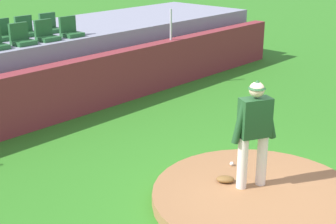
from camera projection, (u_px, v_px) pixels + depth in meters
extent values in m
plane|color=#307A21|center=(257.00, 203.00, 7.81)|extent=(60.00, 60.00, 0.00)
cylinder|color=#966640|center=(257.00, 198.00, 7.78)|extent=(3.40, 3.40, 0.20)
cylinder|color=white|center=(242.00, 163.00, 7.76)|extent=(0.17, 0.17, 0.88)
cylinder|color=white|center=(262.00, 160.00, 7.87)|extent=(0.17, 0.17, 0.88)
cube|color=#1E4723|center=(255.00, 118.00, 7.56)|extent=(0.56, 0.46, 0.63)
cylinder|color=#1E4723|center=(240.00, 122.00, 7.49)|extent=(0.28, 0.22, 0.72)
cylinder|color=#1E4723|center=(269.00, 118.00, 7.66)|extent=(0.30, 0.23, 0.71)
sphere|color=beige|center=(257.00, 90.00, 7.41)|extent=(0.24, 0.24, 0.24)
cone|color=#1E4723|center=(257.00, 84.00, 7.38)|extent=(0.38, 0.38, 0.13)
sphere|color=white|center=(232.00, 164.00, 8.65)|extent=(0.07, 0.07, 0.07)
ellipsoid|color=brown|center=(225.00, 179.00, 8.05)|extent=(0.34, 0.36, 0.11)
cube|color=maroon|center=(52.00, 94.00, 11.13)|extent=(17.58, 0.40, 1.34)
cylinder|color=silver|center=(171.00, 25.00, 13.61)|extent=(0.06, 0.06, 0.88)
cube|color=#276030|center=(24.00, 43.00, 11.40)|extent=(0.48, 0.44, 0.10)
cube|color=#276030|center=(19.00, 31.00, 11.43)|extent=(0.48, 0.08, 0.40)
cube|color=#276030|center=(48.00, 39.00, 11.88)|extent=(0.48, 0.44, 0.10)
cube|color=#276030|center=(43.00, 28.00, 11.91)|extent=(0.48, 0.08, 0.40)
cube|color=#276030|center=(72.00, 35.00, 12.38)|extent=(0.48, 0.44, 0.10)
cube|color=#276030|center=(67.00, 24.00, 12.41)|extent=(0.48, 0.08, 0.40)
cube|color=#276030|center=(5.00, 38.00, 11.98)|extent=(0.48, 0.44, 0.10)
cube|color=#276030|center=(0.00, 27.00, 12.01)|extent=(0.48, 0.08, 0.40)
cube|color=#276030|center=(28.00, 34.00, 12.47)|extent=(0.48, 0.44, 0.10)
cube|color=#276030|center=(23.00, 23.00, 12.50)|extent=(0.48, 0.08, 0.40)
cube|color=#276030|center=(52.00, 30.00, 12.97)|extent=(0.48, 0.44, 0.10)
cube|color=#276030|center=(47.00, 20.00, 13.00)|extent=(0.48, 0.08, 0.40)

